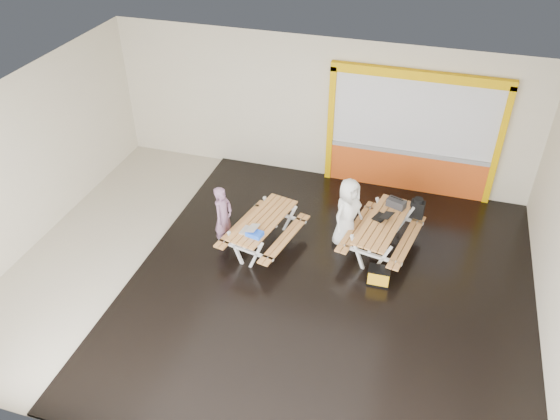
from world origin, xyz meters
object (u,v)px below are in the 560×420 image
(toolbox, at_px, (396,203))
(backpack, at_px, (417,208))
(fluke_bag, at_px, (379,276))
(picnic_table_left, at_px, (263,226))
(person_right, at_px, (348,213))
(picnic_table_right, at_px, (383,229))
(blue_pouch, at_px, (255,234))
(laptop_right, at_px, (382,217))
(dark_case, at_px, (362,239))
(laptop_left, at_px, (249,230))
(person_left, at_px, (223,217))

(toolbox, relative_size, backpack, 0.88)
(toolbox, bearing_deg, fluke_bag, -91.75)
(picnic_table_left, bearing_deg, person_right, 21.45)
(picnic_table_right, distance_m, backpack, 0.97)
(blue_pouch, bearing_deg, picnic_table_right, 26.17)
(laptop_right, height_order, fluke_bag, laptop_right)
(picnic_table_left, relative_size, person_right, 1.32)
(toolbox, relative_size, dark_case, 1.06)
(backpack, height_order, fluke_bag, backpack)
(laptop_right, relative_size, fluke_bag, 1.05)
(laptop_left, distance_m, dark_case, 2.48)
(picnic_table_right, distance_m, person_left, 3.23)
(person_left, bearing_deg, backpack, -57.62)
(person_right, bearing_deg, picnic_table_left, 140.14)
(picnic_table_left, distance_m, blue_pouch, 0.59)
(blue_pouch, bearing_deg, picnic_table_left, 91.04)
(picnic_table_left, bearing_deg, laptop_right, 16.69)
(toolbox, bearing_deg, picnic_table_left, -154.75)
(picnic_table_right, xyz_separation_m, backpack, (0.60, 0.76, 0.11))
(toolbox, height_order, backpack, toolbox)
(picnic_table_right, relative_size, fluke_bag, 4.97)
(person_right, height_order, laptop_left, person_right)
(person_right, bearing_deg, person_left, 137.82)
(person_left, xyz_separation_m, toolbox, (3.29, 1.38, 0.08))
(blue_pouch, bearing_deg, person_left, 156.07)
(picnic_table_right, xyz_separation_m, dark_case, (-0.41, 0.15, -0.46))
(laptop_right, distance_m, blue_pouch, 2.60)
(blue_pouch, xyz_separation_m, fluke_bag, (2.45, 0.11, -0.56))
(picnic_table_right, xyz_separation_m, laptop_right, (-0.04, 0.09, 0.23))
(blue_pouch, height_order, fluke_bag, blue_pouch)
(picnic_table_right, distance_m, toolbox, 0.67)
(laptop_right, bearing_deg, picnic_table_left, -163.31)
(person_left, bearing_deg, picnic_table_right, -66.02)
(picnic_table_left, bearing_deg, fluke_bag, -10.09)
(laptop_left, distance_m, laptop_right, 2.69)
(picnic_table_left, height_order, toolbox, toolbox)
(person_right, distance_m, blue_pouch, 1.98)
(laptop_right, distance_m, backpack, 0.93)
(picnic_table_left, distance_m, picnic_table_right, 2.41)
(person_left, height_order, person_right, person_right)
(laptop_right, xyz_separation_m, fluke_bag, (0.16, -1.13, -0.59))
(blue_pouch, bearing_deg, laptop_left, 148.37)
(picnic_table_left, height_order, blue_pouch, blue_pouch)
(person_left, xyz_separation_m, laptop_right, (3.08, 0.89, 0.05))
(blue_pouch, bearing_deg, person_right, 36.58)
(laptop_left, bearing_deg, picnic_table_left, 72.95)
(person_left, distance_m, fluke_bag, 3.29)
(toolbox, height_order, fluke_bag, toolbox)
(person_right, relative_size, fluke_bag, 3.63)
(picnic_table_left, bearing_deg, toolbox, 25.25)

